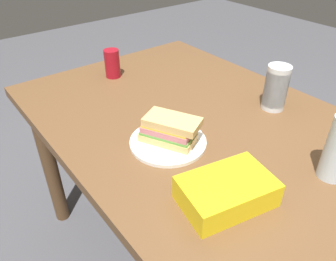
# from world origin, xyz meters

# --- Properties ---
(dining_table) EXTENTS (1.67, 0.95, 0.78)m
(dining_table) POSITION_xyz_m (0.00, 0.00, 0.68)
(dining_table) COLOR brown
(dining_table) RESTS_ON ground_plane
(paper_plate) EXTENTS (0.24, 0.24, 0.01)m
(paper_plate) POSITION_xyz_m (-0.10, -0.17, 0.78)
(paper_plate) COLOR white
(paper_plate) RESTS_ON dining_table
(sandwich) EXTENTS (0.20, 0.17, 0.08)m
(sandwich) POSITION_xyz_m (-0.10, -0.17, 0.83)
(sandwich) COLOR #DBB26B
(sandwich) RESTS_ON paper_plate
(soda_can_red) EXTENTS (0.07, 0.07, 0.12)m
(soda_can_red) POSITION_xyz_m (-0.65, -0.06, 0.84)
(soda_can_red) COLOR maroon
(soda_can_red) RESTS_ON dining_table
(chip_bag) EXTENTS (0.19, 0.26, 0.07)m
(chip_bag) POSITION_xyz_m (0.18, -0.21, 0.81)
(chip_bag) COLOR yellow
(chip_bag) RESTS_ON dining_table
(plastic_cup_stack) EXTENTS (0.08, 0.08, 0.17)m
(plastic_cup_stack) POSITION_xyz_m (-0.04, 0.27, 0.86)
(plastic_cup_stack) COLOR silver
(plastic_cup_stack) RESTS_ON dining_table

